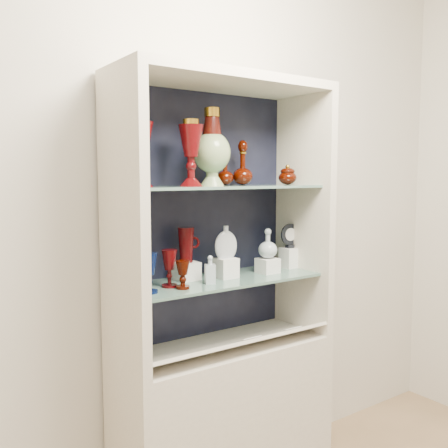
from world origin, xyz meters
TOP-DOWN VIEW (x-y plane):
  - wall_back at (0.00, 1.75)m, footprint 3.50×0.02m
  - cabinet_base at (0.00, 1.53)m, footprint 1.00×0.40m
  - cabinet_back_panel at (0.00, 1.72)m, footprint 0.98×0.02m
  - cabinet_side_left at (-0.48, 1.53)m, footprint 0.04×0.40m
  - cabinet_side_right at (0.48, 1.53)m, footprint 0.04×0.40m
  - cabinet_top_cap at (0.00, 1.53)m, footprint 1.00×0.40m
  - shelf_lower at (0.00, 1.55)m, footprint 0.92×0.34m
  - shelf_upper at (0.00, 1.55)m, footprint 0.92×0.34m
  - label_ledge at (0.00, 1.42)m, footprint 0.92×0.17m
  - label_card_0 at (0.30, 1.42)m, footprint 0.10×0.06m
  - label_card_1 at (0.05, 1.42)m, footprint 0.10×0.06m
  - pedestal_lamp_left at (-0.40, 1.54)m, footprint 0.13×0.13m
  - pedestal_lamp_right at (-0.17, 1.53)m, footprint 0.11×0.11m
  - enamel_urn at (-0.04, 1.57)m, footprint 0.16×0.16m
  - ruby_decanter_a at (0.07, 1.62)m, footprint 0.08×0.08m
  - ruby_decanter_b at (0.16, 1.61)m, footprint 0.12×0.12m
  - lidded_bowl at (0.39, 1.55)m, footprint 0.10×0.10m
  - cobalt_goblet at (-0.39, 1.49)m, footprint 0.08×0.08m
  - ruby_goblet_tall at (-0.27, 1.54)m, footprint 0.08×0.08m
  - ruby_goblet_small at (-0.24, 1.48)m, footprint 0.07×0.07m
  - riser_ruby_pitcher at (-0.14, 1.62)m, footprint 0.10×0.10m
  - ruby_pitcher at (-0.14, 1.62)m, footprint 0.13×0.10m
  - clear_square_bottle at (-0.10, 1.50)m, footprint 0.06×0.06m
  - riser_flat_flask at (0.03, 1.56)m, footprint 0.09×0.09m
  - flat_flask at (0.03, 1.56)m, footprint 0.12×0.06m
  - riser_clear_round_decanter at (0.26, 1.54)m, footprint 0.09×0.09m
  - clear_round_decanter at (0.26, 1.54)m, footprint 0.11×0.11m
  - riser_cameo_medallion at (0.44, 1.58)m, footprint 0.08×0.08m
  - cameo_medallion at (0.44, 1.58)m, footprint 0.11×0.05m

SIDE VIEW (x-z plane):
  - cabinet_base at x=0.00m, z-range 0.00..0.75m
  - label_ledge at x=0.00m, z-range 0.74..0.82m
  - label_card_0 at x=0.30m, z-range 0.78..0.81m
  - label_card_1 at x=0.05m, z-range 0.78..0.81m
  - shelf_lower at x=0.00m, z-range 1.04..1.05m
  - riser_clear_round_decanter at x=0.26m, z-range 1.05..1.12m
  - riser_ruby_pitcher at x=-0.14m, z-range 1.05..1.13m
  - riser_flat_flask at x=0.03m, z-range 1.05..1.14m
  - riser_cameo_medallion at x=0.44m, z-range 1.05..1.15m
  - ruby_goblet_small at x=-0.24m, z-range 1.05..1.17m
  - clear_square_bottle at x=-0.10m, z-range 1.05..1.17m
  - ruby_goblet_tall at x=-0.27m, z-range 1.05..1.21m
  - cobalt_goblet at x=-0.39m, z-range 1.05..1.21m
  - clear_round_decanter at x=0.26m, z-range 1.12..1.26m
  - ruby_pitcher at x=-0.14m, z-range 1.13..1.29m
  - cameo_medallion at x=0.44m, z-range 1.15..1.28m
  - flat_flask at x=0.03m, z-range 1.14..1.29m
  - cabinet_back_panel at x=0.00m, z-range 0.75..1.90m
  - cabinet_side_left at x=-0.48m, z-range 0.75..1.90m
  - cabinet_side_right at x=0.48m, z-range 0.75..1.90m
  - wall_back at x=0.00m, z-range 0.00..2.80m
  - shelf_upper at x=0.00m, z-range 1.46..1.47m
  - lidded_bowl at x=0.39m, z-range 1.47..1.57m
  - ruby_decanter_a at x=0.07m, z-range 1.47..1.67m
  - ruby_decanter_b at x=0.16m, z-range 1.47..1.69m
  - pedestal_lamp_right at x=-0.17m, z-range 1.47..1.75m
  - pedestal_lamp_left at x=-0.40m, z-range 1.47..1.75m
  - enamel_urn at x=-0.04m, z-range 1.47..1.81m
  - cabinet_top_cap at x=0.00m, z-range 1.90..1.94m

